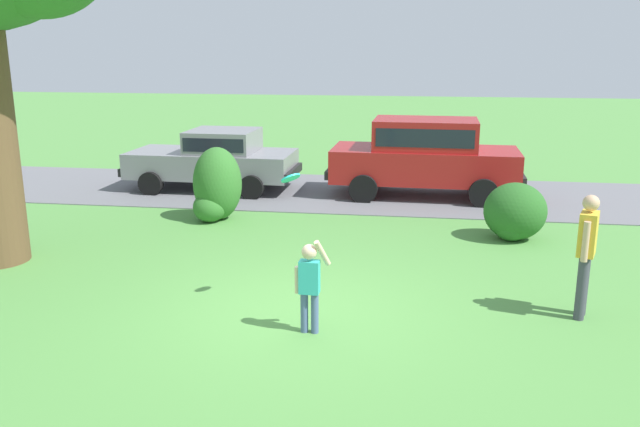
# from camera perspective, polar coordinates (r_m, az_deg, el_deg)

# --- Properties ---
(ground_plane) EXTENTS (80.00, 80.00, 0.00)m
(ground_plane) POSITION_cam_1_polar(r_m,az_deg,el_deg) (9.50, -2.13, -8.37)
(ground_plane) COLOR #518E42
(driveway_strip) EXTENTS (28.00, 4.40, 0.02)m
(driveway_strip) POSITION_cam_1_polar(r_m,az_deg,el_deg) (16.76, 2.66, 1.79)
(driveway_strip) COLOR slate
(driveway_strip) RESTS_ON ground
(shrub_near_tree) EXTENTS (1.04, 1.13, 1.57)m
(shrub_near_tree) POSITION_cam_1_polar(r_m,az_deg,el_deg) (14.26, -8.97, 2.26)
(shrub_near_tree) COLOR #33702B
(shrub_near_tree) RESTS_ON ground
(shrub_centre_left) EXTENTS (1.20, 1.08, 1.11)m
(shrub_centre_left) POSITION_cam_1_polar(r_m,az_deg,el_deg) (13.22, 16.48, -0.01)
(shrub_centre_left) COLOR #286023
(shrub_centre_left) RESTS_ON ground
(parked_sedan) EXTENTS (4.44, 2.17, 1.56)m
(parked_sedan) POSITION_cam_1_polar(r_m,az_deg,el_deg) (17.24, -9.02, 4.83)
(parked_sedan) COLOR gray
(parked_sedan) RESTS_ON ground
(parked_suv) EXTENTS (4.75, 2.20, 1.92)m
(parked_suv) POSITION_cam_1_polar(r_m,az_deg,el_deg) (16.40, 9.05, 5.15)
(parked_suv) COLOR maroon
(parked_suv) RESTS_ON ground
(child_thrower) EXTENTS (0.46, 0.26, 1.29)m
(child_thrower) POSITION_cam_1_polar(r_m,az_deg,el_deg) (8.55, -0.91, -5.85)
(child_thrower) COLOR #4C608C
(child_thrower) RESTS_ON ground
(frisbee) EXTENTS (0.30, 0.27, 0.22)m
(frisbee) POSITION_cam_1_polar(r_m,az_deg,el_deg) (9.16, -2.56, 3.09)
(frisbee) COLOR #1EB7B2
(adult_onlooker) EXTENTS (0.33, 0.51, 1.74)m
(adult_onlooker) POSITION_cam_1_polar(r_m,az_deg,el_deg) (9.65, 22.05, -2.89)
(adult_onlooker) COLOR #3F3F4C
(adult_onlooker) RESTS_ON ground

